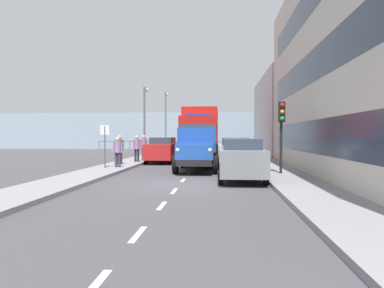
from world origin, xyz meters
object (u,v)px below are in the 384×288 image
pedestrian_with_bag (144,145)px  truck_vintage_blue (197,149)px  car_red_oppositeside_0 (163,150)px  car_grey_kerbside_near (241,159)px  lamp_post_promenade (145,115)px  pedestrian_by_lamp (120,147)px  lamp_post_far (166,116)px  street_sign (105,139)px  pedestrian_couple_b (137,146)px  traffic_light_near (282,122)px  car_silver_kerbside_1 (235,152)px  pedestrian_strolling (118,150)px  lorry_cargo_red (201,133)px

pedestrian_with_bag → truck_vintage_blue: bearing=124.9°
car_red_oppositeside_0 → car_grey_kerbside_near: bearing=117.3°
lamp_post_promenade → pedestrian_by_lamp: bearing=91.1°
pedestrian_with_bag → lamp_post_far: 13.69m
street_sign → car_red_oppositeside_0: bearing=-110.4°
pedestrian_with_bag → street_sign: size_ratio=0.77×
truck_vintage_blue → pedestrian_with_bag: truck_vintage_blue is taller
pedestrian_couple_b → traffic_light_near: traffic_light_near is taller
car_silver_kerbside_1 → pedestrian_strolling: (6.37, 1.95, 0.19)m
car_grey_kerbside_near → car_silver_kerbside_1: same height
pedestrian_with_bag → lamp_post_promenade: (0.82, -4.20, 2.39)m
car_red_oppositeside_0 → street_sign: size_ratio=2.05×
pedestrian_strolling → pedestrian_with_bag: bearing=-92.4°
car_silver_kerbside_1 → pedestrian_by_lamp: (6.81, 0.03, 0.26)m
street_sign → pedestrian_strolling: bearing=-137.9°
pedestrian_by_lamp → traffic_light_near: (-8.68, 4.43, 1.31)m
lorry_cargo_red → pedestrian_by_lamp: 7.39m
pedestrian_by_lamp → pedestrian_couple_b: pedestrian_by_lamp is taller
car_grey_kerbside_near → lamp_post_promenade: (6.96, -13.72, 2.66)m
truck_vintage_blue → lorry_cargo_red: (0.28, -8.09, 0.90)m
lamp_post_promenade → truck_vintage_blue: bearing=116.0°
car_grey_kerbside_near → lamp_post_promenade: size_ratio=0.78×
truck_vintage_blue → pedestrian_strolling: bearing=-4.7°
lorry_cargo_red → pedestrian_couple_b: bearing=43.5°
truck_vintage_blue → street_sign: truck_vintage_blue is taller
lamp_post_promenade → lamp_post_far: 9.21m
car_silver_kerbside_1 → pedestrian_strolling: bearing=17.1°
traffic_light_near → pedestrian_with_bag: bearing=-45.0°
pedestrian_by_lamp → pedestrian_couple_b: bearing=-104.5°
lorry_cargo_red → pedestrian_with_bag: 4.51m
car_grey_kerbside_near → street_sign: 7.80m
pedestrian_couple_b → pedestrian_by_lamp: bearing=75.5°
lamp_post_far → street_sign: 19.51m
car_grey_kerbside_near → traffic_light_near: traffic_light_near is taller
traffic_light_near → lamp_post_promenade: size_ratio=0.57×
car_silver_kerbside_1 → lamp_post_promenade: (6.96, -7.74, 2.66)m
pedestrian_couple_b → car_grey_kerbside_near: bearing=128.0°
lorry_cargo_red → street_sign: size_ratio=3.65×
car_grey_kerbside_near → lamp_post_promenade: lamp_post_promenade is taller
pedestrian_strolling → pedestrian_with_bag: size_ratio=0.93×
car_silver_kerbside_1 → lamp_post_far: bearing=-68.5°
truck_vintage_blue → car_red_oppositeside_0: bearing=-64.0°
lorry_cargo_red → car_grey_kerbside_near: lorry_cargo_red is taller
car_grey_kerbside_near → pedestrian_with_bag: bearing=-57.2°
car_silver_kerbside_1 → pedestrian_with_bag: pedestrian_with_bag is taller
pedestrian_by_lamp → traffic_light_near: bearing=152.9°
car_red_oppositeside_0 → lamp_post_far: 14.12m
pedestrian_by_lamp → street_sign: bearing=87.8°
pedestrian_by_lamp → truck_vintage_blue: bearing=154.4°
pedestrian_strolling → street_sign: (0.54, 0.48, 0.59)m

